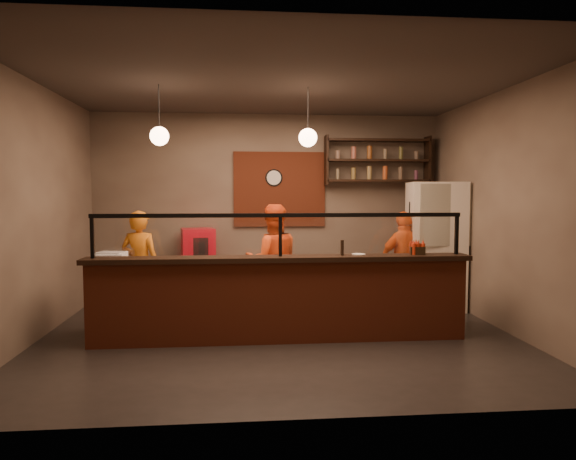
{
  "coord_description": "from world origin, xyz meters",
  "views": [
    {
      "loc": [
        -0.47,
        -6.49,
        1.81
      ],
      "look_at": [
        0.15,
        0.3,
        1.34
      ],
      "focal_mm": 32.0,
      "sensor_mm": 36.0,
      "label": 1
    }
  ],
  "objects": [
    {
      "name": "floor",
      "position": [
        0.0,
        0.0,
        0.0
      ],
      "size": [
        6.0,
        6.0,
        0.0
      ],
      "primitive_type": "plane",
      "color": "black",
      "rests_on": "ground"
    },
    {
      "name": "fridge",
      "position": [
        2.6,
        1.37,
        1.0
      ],
      "size": [
        0.94,
        0.9,
        2.0
      ],
      "primitive_type": "cube",
      "rotation": [
        0.0,
        0.0,
        -0.15
      ],
      "color": "beige",
      "rests_on": "floor"
    },
    {
      "name": "cook_left",
      "position": [
        -1.93,
        1.01,
        0.79
      ],
      "size": [
        0.66,
        0.52,
        1.58
      ],
      "primitive_type": "imported",
      "rotation": [
        0.0,
        0.0,
        2.87
      ],
      "color": "#CC6A13",
      "rests_on": "floor"
    },
    {
      "name": "sneeze_guard",
      "position": [
        0.0,
        -0.3,
        1.37
      ],
      "size": [
        4.5,
        0.05,
        0.52
      ],
      "color": "white",
      "rests_on": "counter_ledge"
    },
    {
      "name": "ceiling",
      "position": [
        0.0,
        0.0,
        3.2
      ],
      "size": [
        6.0,
        6.0,
        0.0
      ],
      "primitive_type": "plane",
      "rotation": [
        3.14,
        0.0,
        0.0
      ],
      "color": "#3C342E",
      "rests_on": "wall_back"
    },
    {
      "name": "counter_ledge",
      "position": [
        0.0,
        -0.3,
        1.03
      ],
      "size": [
        4.7,
        0.37,
        0.06
      ],
      "primitive_type": "cube",
      "color": "black",
      "rests_on": "service_counter"
    },
    {
      "name": "pizza_dough",
      "position": [
        0.18,
        0.2,
        0.91
      ],
      "size": [
        0.58,
        0.58,
        0.01
      ],
      "primitive_type": "cylinder",
      "rotation": [
        0.0,
        0.0,
        -0.12
      ],
      "color": "silver",
      "rests_on": "worktop"
    },
    {
      "name": "condiment_caddy",
      "position": [
        1.73,
        -0.26,
        1.11
      ],
      "size": [
        0.2,
        0.17,
        0.1
      ],
      "primitive_type": "cube",
      "rotation": [
        0.0,
        0.0,
        -0.15
      ],
      "color": "black",
      "rests_on": "counter_ledge"
    },
    {
      "name": "small_plate",
      "position": [
        0.99,
        -0.23,
        1.07
      ],
      "size": [
        0.2,
        0.2,
        0.01
      ],
      "primitive_type": "cylinder",
      "rotation": [
        0.0,
        0.0,
        0.2
      ],
      "color": "silver",
      "rests_on": "counter_ledge"
    },
    {
      "name": "pepper_mill",
      "position": [
        0.77,
        -0.28,
        1.15
      ],
      "size": [
        0.05,
        0.05,
        0.19
      ],
      "primitive_type": "cylinder",
      "rotation": [
        0.0,
        0.0,
        0.18
      ],
      "color": "black",
      "rests_on": "counter_ledge"
    },
    {
      "name": "cook_mid",
      "position": [
        -0.02,
        0.92,
        0.83
      ],
      "size": [
        0.86,
        0.7,
        1.67
      ],
      "primitive_type": "imported",
      "rotation": [
        0.0,
        0.0,
        3.22
      ],
      "color": "#CF4013",
      "rests_on": "floor"
    },
    {
      "name": "rolling_pin",
      "position": [
        -0.89,
        0.2,
        0.93
      ],
      "size": [
        0.35,
        0.28,
        0.07
      ],
      "primitive_type": "cylinder",
      "rotation": [
        0.0,
        1.57,
        0.62
      ],
      "color": "yellow",
      "rests_on": "worktop"
    },
    {
      "name": "pendant_left",
      "position": [
        -1.5,
        0.2,
        2.55
      ],
      "size": [
        0.24,
        0.24,
        0.77
      ],
      "color": "black",
      "rests_on": "ceiling"
    },
    {
      "name": "wall_shelving",
      "position": [
        1.9,
        2.32,
        2.4
      ],
      "size": [
        1.84,
        0.28,
        0.85
      ],
      "color": "black",
      "rests_on": "wall_back"
    },
    {
      "name": "worktop",
      "position": [
        0.0,
        0.2,
        0.88
      ],
      "size": [
        4.6,
        0.75,
        0.05
      ],
      "primitive_type": "cube",
      "color": "beige",
      "rests_on": "worktop_cabinet"
    },
    {
      "name": "wall_front",
      "position": [
        0.0,
        -2.5,
        1.6
      ],
      "size": [
        6.0,
        0.0,
        6.0
      ],
      "primitive_type": "plane",
      "rotation": [
        -1.57,
        0.0,
        0.0
      ],
      "color": "#746555",
      "rests_on": "floor"
    },
    {
      "name": "worktop_cabinet",
      "position": [
        0.0,
        0.2,
        0.42
      ],
      "size": [
        4.6,
        0.75,
        0.85
      ],
      "primitive_type": "cube",
      "color": "gray",
      "rests_on": "floor"
    },
    {
      "name": "wall_back",
      "position": [
        0.0,
        2.5,
        1.6
      ],
      "size": [
        6.0,
        0.0,
        6.0
      ],
      "primitive_type": "plane",
      "rotation": [
        1.57,
        0.0,
        0.0
      ],
      "color": "#746555",
      "rests_on": "floor"
    },
    {
      "name": "brick_patch",
      "position": [
        0.2,
        2.47,
        1.9
      ],
      "size": [
        1.6,
        0.04,
        1.3
      ],
      "primitive_type": "cube",
      "color": "maroon",
      "rests_on": "wall_back"
    },
    {
      "name": "service_counter",
      "position": [
        0.0,
        -0.3,
        0.5
      ],
      "size": [
        4.6,
        0.25,
        1.0
      ],
      "primitive_type": "cube",
      "color": "maroon",
      "rests_on": "floor"
    },
    {
      "name": "wall_clock",
      "position": [
        0.1,
        2.46,
        2.1
      ],
      "size": [
        0.3,
        0.04,
        0.3
      ],
      "primitive_type": "cylinder",
      "rotation": [
        1.57,
        0.0,
        0.0
      ],
      "color": "black",
      "rests_on": "wall_back"
    },
    {
      "name": "wall_right",
      "position": [
        3.0,
        0.0,
        1.6
      ],
      "size": [
        0.0,
        5.0,
        5.0
      ],
      "primitive_type": "plane",
      "rotation": [
        1.57,
        0.0,
        -1.57
      ],
      "color": "#746555",
      "rests_on": "floor"
    },
    {
      "name": "prep_tub_c",
      "position": [
        -2.15,
        0.16,
        0.98
      ],
      "size": [
        0.36,
        0.32,
        0.16
      ],
      "primitive_type": "cube",
      "rotation": [
        0.0,
        0.0,
        0.24
      ],
      "color": "silver",
      "rests_on": "worktop"
    },
    {
      "name": "wall_left",
      "position": [
        -3.0,
        0.0,
        1.6
      ],
      "size": [
        0.0,
        5.0,
        5.0
      ],
      "primitive_type": "plane",
      "rotation": [
        1.57,
        0.0,
        1.57
      ],
      "color": "#746555",
      "rests_on": "floor"
    },
    {
      "name": "prep_tub_a",
      "position": [
        -2.15,
        0.28,
        0.98
      ],
      "size": [
        0.39,
        0.33,
        0.17
      ],
      "primitive_type": "cube",
      "rotation": [
        0.0,
        0.0,
        -0.21
      ],
      "color": "silver",
      "rests_on": "worktop"
    },
    {
      "name": "red_cooler",
      "position": [
        -1.19,
        2.15,
        0.62
      ],
      "size": [
        0.61,
        0.58,
        1.24
      ],
      "primitive_type": "cube",
      "rotation": [
        0.0,
        0.0,
        0.19
      ],
      "color": "#AF0B1A",
      "rests_on": "floor"
    },
    {
      "name": "prep_tub_b",
      "position": [
        -2.15,
        0.37,
        0.98
      ],
      "size": [
        0.32,
        0.26,
        0.15
      ],
      "primitive_type": "cube",
      "rotation": [
        0.0,
        0.0,
        -0.07
      ],
      "color": "silver",
      "rests_on": "worktop"
    },
    {
      "name": "cook_right",
      "position": [
        2.05,
        1.22,
        0.78
      ],
      "size": [
        0.98,
        0.59,
        1.55
      ],
      "primitive_type": "imported",
      "rotation": [
        0.0,
        0.0,
        3.39
      ],
      "color": "#E75615",
      "rests_on": "floor"
    },
    {
      "name": "pendant_right",
      "position": [
        0.4,
        0.2,
        2.55
      ],
      "size": [
        0.24,
        0.24,
        0.77
      ],
      "color": "black",
      "rests_on": "ceiling"
    }
  ]
}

